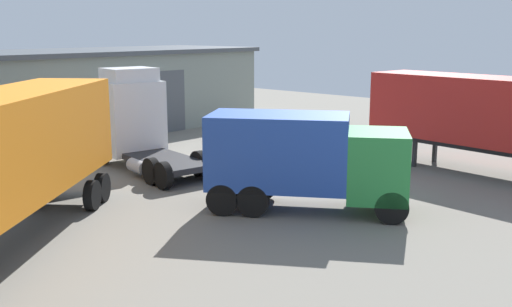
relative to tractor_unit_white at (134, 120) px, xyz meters
The scene contains 8 objects.
ground_plane 8.59m from the tractor_unit_white, 88.70° to the right, with size 60.00×60.00×0.00m, color slate.
warehouse_building 9.41m from the tractor_unit_white, 88.85° to the left, with size 28.44×8.01×4.78m.
tractor_unit_white is the anchor object (origin of this frame).
container_trailer_grey 15.07m from the tractor_unit_white, 55.84° to the right, with size 3.73×10.61×4.04m.
box_truck_green 9.65m from the tractor_unit_white, 92.10° to the right, with size 5.49×6.77×3.21m.
gravel_pile 8.27m from the tractor_unit_white, 27.09° to the right, with size 2.98×2.98×1.93m.
oil_drum 6.59m from the tractor_unit_white, 73.47° to the right, with size 0.58×0.58×0.88m.
traffic_cone 5.80m from the tractor_unit_white, 76.77° to the right, with size 0.40×0.40×0.55m.
Camera 1 is at (-15.98, -12.92, 5.93)m, focal length 42.00 mm.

